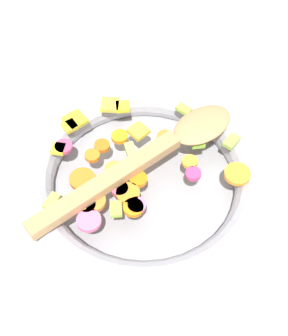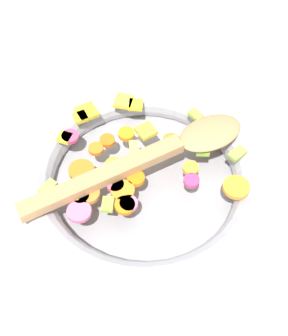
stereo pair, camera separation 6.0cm
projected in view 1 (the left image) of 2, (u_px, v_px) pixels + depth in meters
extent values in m
plane|color=silver|center=(144.00, 189.00, 0.64)|extent=(4.00, 4.00, 0.00)
cylinder|color=gray|center=(144.00, 187.00, 0.64)|extent=(0.29, 0.29, 0.01)
torus|color=#9E9EA5|center=(144.00, 179.00, 0.62)|extent=(0.34, 0.34, 0.05)
cylinder|color=orange|center=(102.00, 146.00, 0.62)|extent=(0.03, 0.03, 0.01)
cylinder|color=orange|center=(82.00, 179.00, 0.59)|extent=(0.04, 0.04, 0.01)
cylinder|color=orange|center=(122.00, 135.00, 0.63)|extent=(0.02, 0.02, 0.01)
cylinder|color=orange|center=(165.00, 137.00, 0.63)|extent=(0.03, 0.03, 0.01)
cylinder|color=orange|center=(92.00, 156.00, 0.61)|extent=(0.03, 0.03, 0.01)
cylinder|color=orange|center=(94.00, 201.00, 0.57)|extent=(0.04, 0.04, 0.01)
cylinder|color=orange|center=(138.00, 179.00, 0.59)|extent=(0.03, 0.03, 0.01)
cylinder|color=orange|center=(87.00, 206.00, 0.57)|extent=(0.03, 0.03, 0.01)
cylinder|color=orange|center=(114.00, 170.00, 0.60)|extent=(0.03, 0.03, 0.01)
cylinder|color=orange|center=(133.00, 208.00, 0.57)|extent=(0.04, 0.04, 0.01)
cylinder|color=orange|center=(190.00, 162.00, 0.61)|extent=(0.03, 0.03, 0.01)
cylinder|color=orange|center=(237.00, 174.00, 0.59)|extent=(0.04, 0.04, 0.01)
cylinder|color=orange|center=(128.00, 193.00, 0.58)|extent=(0.04, 0.04, 0.01)
cylinder|color=orange|center=(199.00, 132.00, 0.63)|extent=(0.04, 0.04, 0.01)
cube|color=#ADD257|center=(128.00, 152.00, 0.62)|extent=(0.03, 0.02, 0.01)
cube|color=#A7D23F|center=(184.00, 109.00, 0.66)|extent=(0.02, 0.02, 0.01)
cube|color=#91B748|center=(52.00, 201.00, 0.57)|extent=(0.02, 0.03, 0.01)
cube|color=#9DCE3E|center=(116.00, 209.00, 0.56)|extent=(0.02, 0.02, 0.01)
cube|color=#8AC236|center=(195.00, 137.00, 0.63)|extent=(0.04, 0.03, 0.01)
cube|color=#8DB542|center=(232.00, 141.00, 0.63)|extent=(0.02, 0.03, 0.01)
cylinder|color=#CF4369|center=(64.00, 147.00, 0.62)|extent=(0.03, 0.03, 0.01)
cylinder|color=#D32F60|center=(159.00, 150.00, 0.62)|extent=(0.02, 0.02, 0.01)
cylinder|color=#C93870|center=(193.00, 174.00, 0.59)|extent=(0.02, 0.02, 0.01)
cylinder|color=#DA5076|center=(120.00, 189.00, 0.58)|extent=(0.03, 0.03, 0.01)
cylinder|color=pink|center=(89.00, 221.00, 0.56)|extent=(0.03, 0.03, 0.01)
cylinder|color=#E1648D|center=(54.00, 211.00, 0.56)|extent=(0.04, 0.04, 0.01)
cylinder|color=#DA698F|center=(137.00, 206.00, 0.57)|extent=(0.03, 0.03, 0.01)
cube|color=gold|center=(75.00, 120.00, 0.65)|extent=(0.03, 0.03, 0.01)
cube|color=yellow|center=(123.00, 107.00, 0.66)|extent=(0.03, 0.03, 0.01)
cube|color=gold|center=(70.00, 126.00, 0.64)|extent=(0.02, 0.02, 0.01)
cube|color=yellow|center=(138.00, 131.00, 0.64)|extent=(0.03, 0.03, 0.01)
cube|color=yellow|center=(58.00, 149.00, 0.62)|extent=(0.02, 0.02, 0.01)
cube|color=yellow|center=(110.00, 105.00, 0.66)|extent=(0.04, 0.04, 0.01)
cube|color=#A87F51|center=(109.00, 185.00, 0.57)|extent=(0.04, 0.22, 0.01)
ellipsoid|color=#A87F51|center=(202.00, 125.00, 0.63)|extent=(0.06, 0.09, 0.01)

